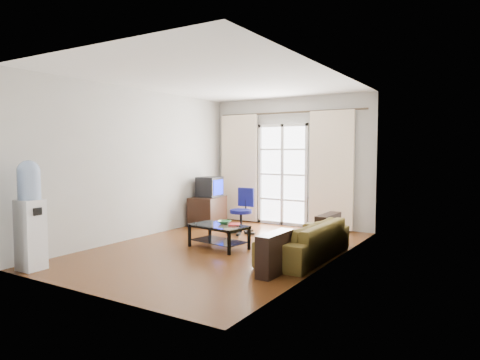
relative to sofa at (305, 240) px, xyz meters
name	(u,v)px	position (x,y,z in m)	size (l,w,h in m)	color
floor	(222,249)	(-1.40, -0.13, -0.27)	(5.20, 5.20, 0.00)	brown
ceiling	(221,80)	(-1.40, -0.13, 2.43)	(5.20, 5.20, 0.00)	white
wall_back	(290,162)	(-1.40, 2.47, 1.08)	(3.60, 0.02, 2.70)	beige
wall_front	(87,173)	(-1.40, -2.73, 1.08)	(3.60, 0.02, 2.70)	beige
wall_left	(140,164)	(-3.20, -0.13, 1.08)	(0.02, 5.20, 2.70)	beige
wall_right	(329,168)	(0.40, -0.13, 1.08)	(0.02, 5.20, 2.70)	beige
french_door	(283,175)	(-1.55, 2.41, 0.80)	(1.16, 0.06, 2.15)	white
curtain_rod	(289,112)	(-1.40, 2.37, 2.11)	(0.04, 0.04, 3.30)	#4C3F2D
curtain_left	(239,168)	(-2.60, 2.35, 0.93)	(0.90, 0.07, 2.35)	#F9E8C9
curtain_right	(331,170)	(-0.45, 2.35, 0.93)	(0.90, 0.07, 2.35)	#F9E8C9
radiator	(324,213)	(-0.60, 2.37, 0.06)	(0.64, 0.12, 0.64)	gray
sofa	(305,240)	(0.00, 0.00, 0.00)	(0.76, 1.88, 0.54)	brown
coffee_table	(219,233)	(-1.46, -0.13, -0.03)	(1.01, 0.68, 0.38)	silver
bowl	(224,222)	(-1.43, 0.00, 0.14)	(0.26, 0.26, 0.05)	#36822F
book	(229,224)	(-1.30, -0.06, 0.12)	(0.27, 0.29, 0.02)	#A31D14
remote	(237,225)	(-1.16, -0.05, 0.12)	(0.14, 0.04, 0.02)	black
tv_stand	(208,211)	(-2.89, 1.54, 0.03)	(0.55, 0.82, 0.60)	black
crt_tv	(209,187)	(-2.89, 1.58, 0.54)	(0.49, 0.49, 0.42)	black
task_chair	(242,220)	(-1.78, 1.12, -0.02)	(0.59, 0.59, 0.87)	black
water_cooler	(30,213)	(-2.87, -2.48, 0.49)	(0.33, 0.31, 1.46)	white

